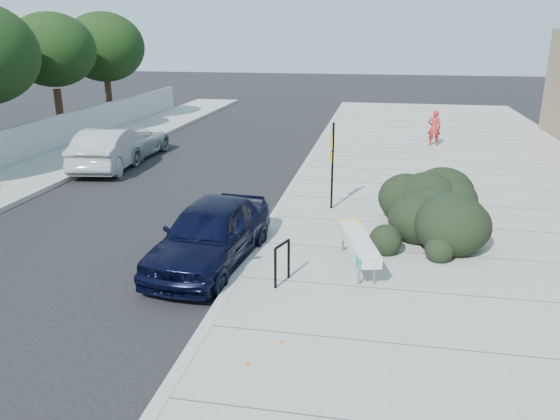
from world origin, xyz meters
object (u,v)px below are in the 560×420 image
Objects in this scene: bike_rack at (282,259)px; wagon_silver at (110,148)px; sign_post at (332,160)px; suv_silver at (130,142)px; pedestrian at (434,128)px; sedan_navy at (210,234)px; bench at (358,242)px.

bike_rack is 0.18× the size of wagon_silver.
wagon_silver is (-8.80, 3.91, -0.78)m from sign_post.
pedestrian reaches higher than suv_silver.
sign_post is at bearing 66.88° from sedan_navy.
wagon_silver is 2.03m from suv_silver.
bike_rack is 13.92m from suv_silver.
sign_post is at bearing 72.57° from pedestrian.
bike_rack is 5.20m from sign_post.
bench is 1.82m from bike_rack.
sedan_navy is 15.31m from pedestrian.
suv_silver is (-0.19, 2.02, -0.14)m from wagon_silver.
bench is 1.52× the size of pedestrian.
sign_post is at bearing 146.84° from suv_silver.
wagon_silver is at bearing 95.52° from suv_silver.
bike_rack is 0.55× the size of pedestrian.
bench is 4.20m from sign_post.
wagon_silver reaches higher than bike_rack.
wagon_silver is at bearing 28.52° from pedestrian.
wagon_silver reaches higher than sedan_navy.
pedestrian is (2.65, 13.98, 0.23)m from bench.
pedestrian is (3.61, 9.98, -0.63)m from sign_post.
wagon_silver is 13.81m from pedestrian.
sedan_navy reaches higher than suv_silver.
bike_rack is 15.63m from pedestrian.
bike_rack is 12.26m from wagon_silver.
sedan_navy is at bearing 121.14° from wagon_silver.
bike_rack is at bearing 127.88° from suv_silver.
pedestrian reaches higher than bench.
suv_silver is at bearing 120.04° from bench.
suv_silver reaches higher than bench.
sign_post is 0.57× the size of sedan_navy.
bench is at bearing 8.33° from sedan_navy.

